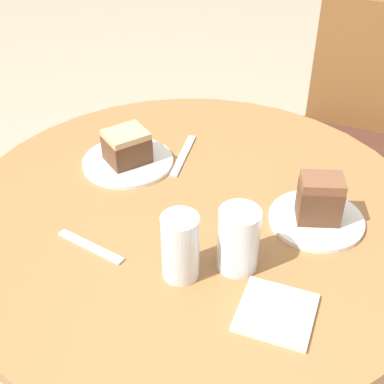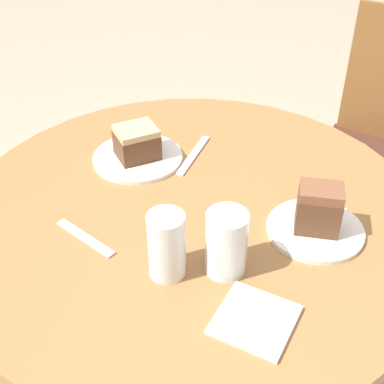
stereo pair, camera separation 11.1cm
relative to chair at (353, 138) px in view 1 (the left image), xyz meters
name	(u,v)px [view 1 (the left image)]	position (x,y,z in m)	size (l,w,h in m)	color
table	(192,265)	(-0.13, -0.87, 0.07)	(1.01, 1.01, 0.71)	#9E6B3D
chair	(353,138)	(0.00, 0.00, 0.00)	(0.46, 0.47, 0.89)	brown
plate_near	(128,162)	(-0.35, -0.80, 0.25)	(0.21, 0.21, 0.01)	white
plate_far	(316,220)	(0.11, -0.78, 0.25)	(0.19, 0.19, 0.01)	white
cake_slice_near	(127,146)	(-0.35, -0.80, 0.29)	(0.12, 0.12, 0.08)	brown
cake_slice_far	(320,199)	(0.11, -0.78, 0.30)	(0.10, 0.10, 0.10)	brown
glass_lemonade	(180,250)	(-0.05, -1.05, 0.30)	(0.07, 0.07, 0.13)	beige
glass_water	(238,243)	(0.03, -0.98, 0.30)	(0.08, 0.08, 0.13)	silver
napkin_stack	(276,313)	(0.13, -1.05, 0.25)	(0.14, 0.14, 0.01)	silver
fork	(183,155)	(-0.25, -0.71, 0.25)	(0.07, 0.18, 0.00)	silver
spoon	(90,247)	(-0.24, -1.08, 0.25)	(0.16, 0.03, 0.00)	silver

